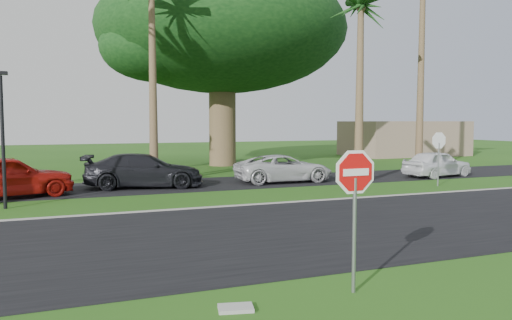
{
  "coord_description": "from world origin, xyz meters",
  "views": [
    {
      "loc": [
        -4.15,
        -10.26,
        2.95
      ],
      "look_at": [
        1.32,
        3.76,
        1.8
      ],
      "focal_mm": 35.0,
      "sensor_mm": 36.0,
      "label": 1
    }
  ],
  "objects": [
    {
      "name": "car_pickup",
      "position": [
        14.55,
        10.98,
        0.7
      ],
      "size": [
        4.35,
        2.36,
        1.4
      ],
      "primitive_type": "imported",
      "rotation": [
        0.0,
        0.0,
        1.75
      ],
      "color": "white",
      "rests_on": "ground"
    },
    {
      "name": "curb",
      "position": [
        0.0,
        6.05,
        0.03
      ],
      "size": [
        120.0,
        0.12,
        0.06
      ],
      "primitive_type": "cube",
      "color": "gray",
      "rests_on": "ground"
    },
    {
      "name": "stop_sign_far",
      "position": [
        12.0,
        8.0,
        1.77
      ],
      "size": [
        1.05,
        0.07,
        2.62
      ],
      "rotation": [
        0.0,
        0.0,
        3.14
      ],
      "color": "gray",
      "rests_on": "ground"
    },
    {
      "name": "ground",
      "position": [
        0.0,
        0.0,
        0.0
      ],
      "size": [
        120.0,
        120.0,
        0.0
      ],
      "primitive_type": "plane",
      "color": "#224C13",
      "rests_on": "ground"
    },
    {
      "name": "canopy_tree",
      "position": [
        6.0,
        22.0,
        8.95
      ],
      "size": [
        16.5,
        16.5,
        13.12
      ],
      "color": "brown",
      "rests_on": "ground"
    },
    {
      "name": "utility_slab",
      "position": [
        -1.67,
        -3.03,
        0.03
      ],
      "size": [
        0.61,
        0.46,
        0.06
      ],
      "primitive_type": "cube",
      "rotation": [
        0.0,
        0.0,
        -0.22
      ],
      "color": "#9FA098",
      "rests_on": "ground"
    },
    {
      "name": "car_minivan",
      "position": [
        5.94,
        11.87,
        0.67
      ],
      "size": [
        4.84,
        2.33,
        1.33
      ],
      "primitive_type": "imported",
      "rotation": [
        0.0,
        0.0,
        1.55
      ],
      "color": "silver",
      "rests_on": "ground"
    },
    {
      "name": "stop_sign_near",
      "position": [
        0.5,
        -3.0,
        1.77
      ],
      "size": [
        1.05,
        0.07,
        2.62
      ],
      "color": "gray",
      "rests_on": "ground"
    },
    {
      "name": "palm_right_near",
      "position": [
        9.0,
        10.0,
        8.19
      ],
      "size": [
        5.0,
        5.0,
        9.5
      ],
      "color": "brown",
      "rests_on": "ground"
    },
    {
      "name": "car_red",
      "position": [
        -6.17,
        11.07,
        0.83
      ],
      "size": [
        5.21,
        3.13,
        1.66
      ],
      "primitive_type": "imported",
      "rotation": [
        0.0,
        0.0,
        1.83
      ],
      "color": "#A2140D",
      "rests_on": "ground"
    },
    {
      "name": "parking_strip",
      "position": [
        0.0,
        12.5,
        0.01
      ],
      "size": [
        120.0,
        5.0,
        0.02
      ],
      "primitive_type": "cube",
      "color": "black",
      "rests_on": "ground"
    },
    {
      "name": "car_dark",
      "position": [
        -0.75,
        12.25,
        0.76
      ],
      "size": [
        5.53,
        3.08,
        1.52
      ],
      "primitive_type": "imported",
      "rotation": [
        0.0,
        0.0,
        1.38
      ],
      "color": "black",
      "rests_on": "ground"
    },
    {
      "name": "building_far",
      "position": [
        24.0,
        26.0,
        1.5
      ],
      "size": [
        10.0,
        6.0,
        3.0
      ],
      "primitive_type": "cube",
      "color": "gray",
      "rests_on": "ground"
    },
    {
      "name": "road",
      "position": [
        0.0,
        2.0,
        0.01
      ],
      "size": [
        120.0,
        8.0,
        0.02
      ],
      "primitive_type": "cube",
      "color": "black",
      "rests_on": "ground"
    },
    {
      "name": "streetlight_right",
      "position": [
        -6.0,
        8.5,
        2.65
      ],
      "size": [
        0.45,
        0.25,
        4.64
      ],
      "color": "black",
      "rests_on": "ground"
    }
  ]
}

